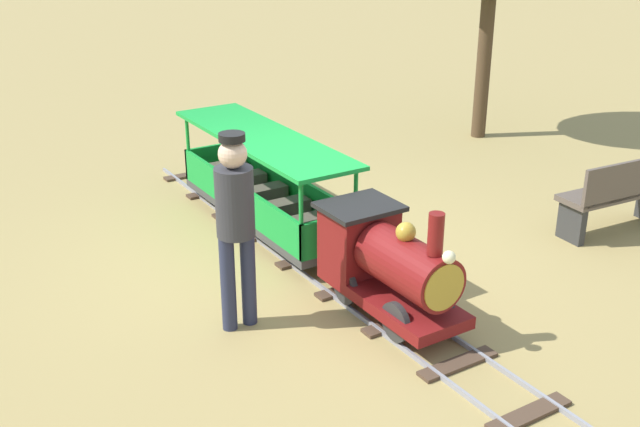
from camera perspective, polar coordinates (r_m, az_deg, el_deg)
ground_plane at (r=7.36m, az=-0.55°, el=-3.63°), size 60.00×60.00×0.00m
track at (r=7.40m, az=-0.82°, el=-3.32°), size 0.68×6.40×0.04m
locomotive at (r=6.29m, az=4.95°, el=-3.53°), size 0.64×1.45×1.07m
passenger_car at (r=7.97m, az=-4.20°, el=1.69°), size 0.74×2.70×0.97m
conductor_person at (r=5.94m, az=-6.28°, el=-0.24°), size 0.30×0.30×1.62m
park_bench at (r=8.43m, az=21.27°, el=1.32°), size 1.33×0.49×0.82m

